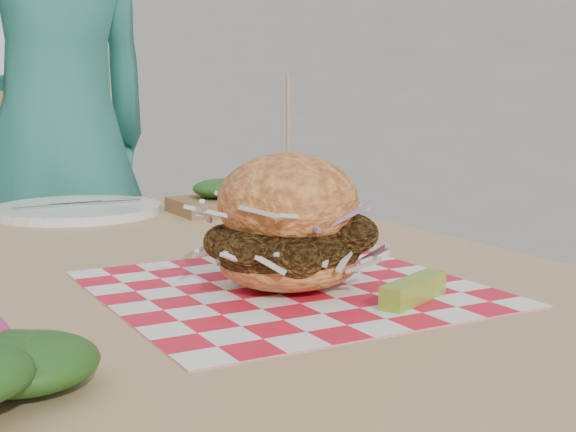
% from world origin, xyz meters
% --- Properties ---
extents(diner, '(0.72, 0.61, 1.69)m').
position_xyz_m(diner, '(0.02, 0.87, 0.84)').
color(diner, '#2B7C68').
rests_on(diner, ground).
extents(patio_table, '(0.80, 1.20, 0.75)m').
position_xyz_m(patio_table, '(-0.10, -0.21, 0.67)').
color(patio_table, tan).
rests_on(patio_table, ground).
extents(patio_chair, '(0.44, 0.45, 0.95)m').
position_xyz_m(patio_chair, '(-0.11, 0.84, 0.55)').
color(patio_chair, tan).
rests_on(patio_chair, ground).
extents(paper_liner, '(0.36, 0.36, 0.00)m').
position_xyz_m(paper_liner, '(-0.04, -0.38, 0.75)').
color(paper_liner, red).
rests_on(paper_liner, patio_table).
extents(sandwich, '(0.19, 0.19, 0.21)m').
position_xyz_m(sandwich, '(-0.04, -0.38, 0.81)').
color(sandwich, '#ED8C43').
rests_on(sandwich, paper_liner).
extents(pickle_spear, '(0.10, 0.06, 0.02)m').
position_xyz_m(pickle_spear, '(0.03, -0.49, 0.76)').
color(pickle_spear, '#87AA31').
rests_on(pickle_spear, paper_liner).
extents(place_setting, '(0.27, 0.27, 0.02)m').
position_xyz_m(place_setting, '(-0.10, 0.23, 0.76)').
color(place_setting, white).
rests_on(place_setting, patio_table).
extents(kraft_tray, '(0.15, 0.12, 0.06)m').
position_xyz_m(kraft_tray, '(0.11, 0.13, 0.77)').
color(kraft_tray, brown).
rests_on(kraft_tray, patio_table).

